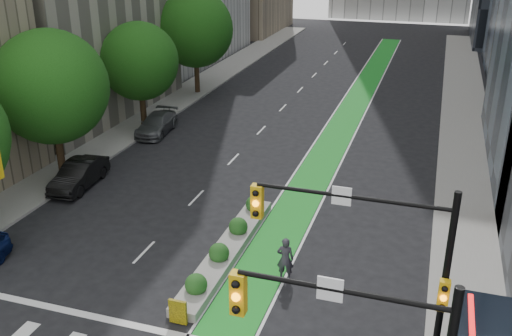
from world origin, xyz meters
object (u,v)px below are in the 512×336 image
Objects in this scene: cyclist at (285,259)px; parked_car_left_mid at (79,175)px; median_planter at (227,247)px; parked_car_left_far at (157,124)px.

parked_car_left_mid is at bearing -28.66° from cyclist.
parked_car_left_mid is at bearing 157.94° from median_planter.
parked_car_left_far is (-10.70, 14.06, 0.32)m from median_planter.
median_planter is 11.47m from parked_car_left_mid.
median_planter is at bearing -27.51° from cyclist.
cyclist is 20.46m from parked_car_left_far.
parked_car_left_mid is (-13.62, 5.43, -0.22)m from cyclist.
median_planter is 2.14× the size of parked_car_left_far.
median_planter is 2.23× the size of parked_car_left_mid.
cyclist is (3.00, -1.13, 0.61)m from median_planter.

